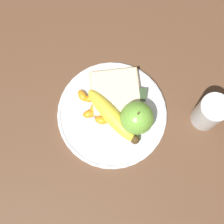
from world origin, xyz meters
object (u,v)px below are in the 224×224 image
(apple, at_px, (137,118))
(fork, at_px, (112,118))
(banana, at_px, (114,116))
(plate, at_px, (112,114))
(jam_packet, at_px, (138,95))
(bread_slice, at_px, (114,92))
(juice_glass, at_px, (209,113))

(apple, distance_m, fork, 0.07)
(banana, xyz_separation_m, fork, (-0.01, -0.00, -0.02))
(banana, relative_size, fork, 0.85)
(plate, height_order, jam_packet, jam_packet)
(banana, bearing_deg, apple, 0.71)
(banana, relative_size, jam_packet, 3.95)
(bread_slice, distance_m, fork, 0.06)
(bread_slice, bearing_deg, jam_packet, 2.40)
(plate, relative_size, bread_slice, 1.85)
(apple, xyz_separation_m, jam_packet, (-0.00, 0.06, -0.03))
(apple, bearing_deg, bread_slice, 135.74)
(fork, distance_m, jam_packet, 0.08)
(apple, xyz_separation_m, fork, (-0.06, -0.00, -0.04))
(jam_packet, bearing_deg, juice_glass, -8.52)
(plate, distance_m, bread_slice, 0.05)
(apple, relative_size, bread_slice, 0.62)
(bread_slice, xyz_separation_m, jam_packet, (0.06, 0.00, -0.00))
(fork, bearing_deg, banana, -68.70)
(juice_glass, distance_m, fork, 0.23)
(apple, bearing_deg, juice_glass, 13.33)
(fork, bearing_deg, bread_slice, 25.29)
(bread_slice, bearing_deg, banana, -80.90)
(juice_glass, distance_m, banana, 0.22)
(apple, bearing_deg, banana, -179.29)
(plate, bearing_deg, juice_glass, 7.53)
(plate, height_order, juice_glass, juice_glass)
(plate, bearing_deg, bread_slice, 93.30)
(banana, xyz_separation_m, bread_slice, (-0.01, 0.06, -0.01))
(fork, bearing_deg, plate, 30.38)
(plate, distance_m, apple, 0.07)
(juice_glass, xyz_separation_m, banana, (-0.21, -0.04, -0.02))
(plate, bearing_deg, apple, -8.69)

